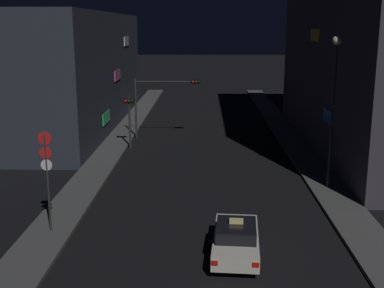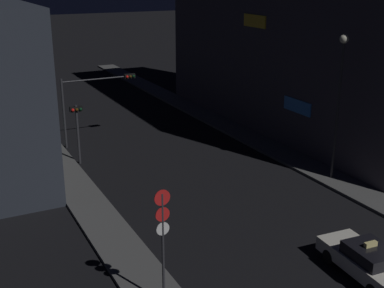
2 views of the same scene
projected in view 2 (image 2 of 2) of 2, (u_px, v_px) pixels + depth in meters
name	position (u px, v px, depth m)	size (l,w,h in m)	color
sidewalk_left	(46.00, 146.00, 36.44)	(2.13, 60.49, 0.17)	#4C4C4C
sidewalk_right	(218.00, 122.00, 42.49)	(2.13, 60.49, 0.17)	#4C4C4C
building_facade_right	(307.00, 9.00, 39.24)	(9.59, 27.57, 18.46)	#3D3842
taxi	(368.00, 261.00, 20.78)	(2.12, 4.57, 1.62)	silver
traffic_light_overhead	(93.00, 94.00, 36.26)	(5.44, 0.42, 4.97)	#2D2D33
traffic_light_left_kerb	(77.00, 122.00, 32.55)	(0.80, 0.42, 3.92)	#2D2D33
sign_pole_left	(163.00, 236.00, 18.22)	(0.60, 0.10, 4.57)	#2D2D33
street_lamp_near_block	(340.00, 84.00, 28.96)	(0.52, 0.52, 8.48)	#2D2D33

